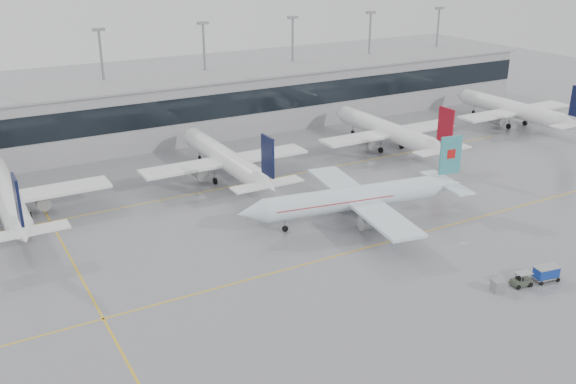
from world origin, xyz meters
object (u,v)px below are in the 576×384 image
air_canada_jet (359,198)px  baggage_tug (521,281)px  baggage_cart (546,272)px  gse_unit (498,286)px

air_canada_jet → baggage_tug: 26.29m
baggage_cart → baggage_tug: bearing=180.0°
air_canada_jet → baggage_tug: bearing=111.5°
air_canada_jet → gse_unit: air_canada_jet is taller
air_canada_jet → gse_unit: size_ratio=25.74×
baggage_tug → baggage_cart: (3.55, -0.59, 0.51)m
air_canada_jet → gse_unit: bearing=104.3°
air_canada_jet → baggage_cart: 27.78m
baggage_tug → air_canada_jet: bearing=111.8°
air_canada_jet → gse_unit: 25.31m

